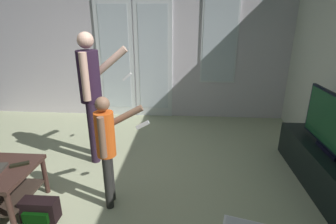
% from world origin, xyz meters
% --- Properties ---
extents(ground_plane, '(5.82, 5.14, 0.02)m').
position_xyz_m(ground_plane, '(0.00, 0.00, -0.01)').
color(ground_plane, '#AAAF8A').
extents(wall_back_with_doors, '(5.82, 0.09, 2.77)m').
position_xyz_m(wall_back_with_doors, '(0.04, 2.53, 1.35)').
color(wall_back_with_doors, silver).
rests_on(wall_back_with_doors, ground_plane).
extents(tv_stand, '(0.42, 1.71, 0.44)m').
position_xyz_m(tv_stand, '(2.58, 0.34, 0.22)').
color(tv_stand, black).
rests_on(tv_stand, ground_plane).
extents(flat_screen_tv, '(0.08, 1.18, 0.64)m').
position_xyz_m(flat_screen_tv, '(2.58, 0.34, 0.76)').
color(flat_screen_tv, black).
rests_on(flat_screen_tv, tv_stand).
extents(person_adult, '(0.62, 0.50, 1.69)m').
position_xyz_m(person_adult, '(-0.21, 0.77, 1.01)').
color(person_adult, '#291B2C').
rests_on(person_adult, ground_plane).
extents(person_child, '(0.50, 0.35, 1.17)m').
position_xyz_m(person_child, '(0.24, -0.13, 0.70)').
color(person_child, '#2A2A27').
rests_on(person_child, ground_plane).
extents(backpack, '(0.34, 0.18, 0.22)m').
position_xyz_m(backpack, '(-0.38, -0.42, 0.11)').
color(backpack, black).
rests_on(backpack, ground_plane).
extents(dvd_remote_slim, '(0.17, 0.13, 0.02)m').
position_xyz_m(dvd_remote_slim, '(-0.64, -0.21, 0.47)').
color(dvd_remote_slim, black).
rests_on(dvd_remote_slim, coffee_table).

